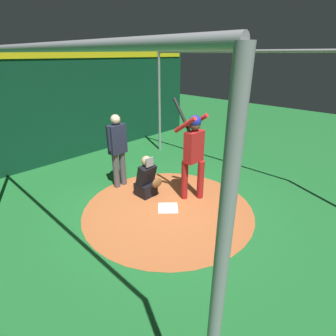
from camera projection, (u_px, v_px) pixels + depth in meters
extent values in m
plane|color=#1E6B2D|center=(168.00, 208.00, 5.60)|extent=(26.32, 26.32, 0.00)
cylinder|color=#B76033|center=(168.00, 208.00, 5.60)|extent=(3.59, 3.59, 0.01)
cube|color=white|center=(168.00, 208.00, 5.59)|extent=(0.59, 0.59, 0.01)
cylinder|color=maroon|center=(201.00, 180.00, 5.85)|extent=(0.15, 0.15, 0.90)
cylinder|color=maroon|center=(185.00, 180.00, 5.83)|extent=(0.15, 0.15, 0.90)
cube|color=#B21E1E|center=(194.00, 147.00, 5.52)|extent=(0.22, 0.44, 0.68)
cylinder|color=#B21E1E|center=(197.00, 121.00, 5.52)|extent=(0.54, 0.09, 0.42)
cylinder|color=#B21E1E|center=(185.00, 125.00, 5.26)|extent=(0.54, 0.09, 0.42)
sphere|color=brown|center=(195.00, 125.00, 5.33)|extent=(0.23, 0.23, 0.23)
sphere|color=navy|center=(195.00, 122.00, 5.30)|extent=(0.26, 0.26, 0.26)
cylinder|color=black|center=(183.00, 117.00, 5.32)|extent=(0.54, 0.06, 0.73)
cube|color=black|center=(146.00, 189.00, 6.09)|extent=(0.40, 0.40, 0.30)
cube|color=black|center=(146.00, 175.00, 5.91)|extent=(0.31, 0.40, 0.49)
sphere|color=tan|center=(146.00, 161.00, 5.76)|extent=(0.23, 0.23, 0.23)
cube|color=gray|center=(150.00, 162.00, 5.69)|extent=(0.03, 0.21, 0.21)
ellipsoid|color=brown|center=(157.00, 183.00, 5.82)|extent=(0.12, 0.28, 0.22)
cylinder|color=#4C4C51|center=(123.00, 168.00, 6.48)|extent=(0.15, 0.15, 0.87)
cylinder|color=#4C4C51|center=(116.00, 171.00, 6.34)|extent=(0.15, 0.15, 0.87)
cube|color=#1E2338|center=(117.00, 139.00, 6.09)|extent=(0.22, 0.42, 0.69)
cylinder|color=#1E2338|center=(124.00, 135.00, 6.21)|extent=(0.09, 0.09, 0.58)
cylinder|color=#1E2338|center=(109.00, 139.00, 5.94)|extent=(0.09, 0.09, 0.58)
sphere|color=beige|center=(115.00, 119.00, 5.91)|extent=(0.22, 0.22, 0.22)
cube|color=#0C3D26|center=(62.00, 107.00, 7.70)|extent=(0.20, 10.32, 3.18)
cube|color=yellow|center=(55.00, 54.00, 7.05)|extent=(0.03, 10.11, 0.20)
cylinder|color=gray|center=(214.00, 328.00, 1.56)|extent=(0.08, 0.08, 3.10)
cylinder|color=gray|center=(159.00, 104.00, 8.39)|extent=(0.08, 0.08, 3.10)
cylinder|color=gray|center=(1.00, 49.00, 2.69)|extent=(5.56, 0.07, 0.07)
cylinder|color=gray|center=(243.00, 51.00, 6.01)|extent=(5.56, 0.07, 0.07)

